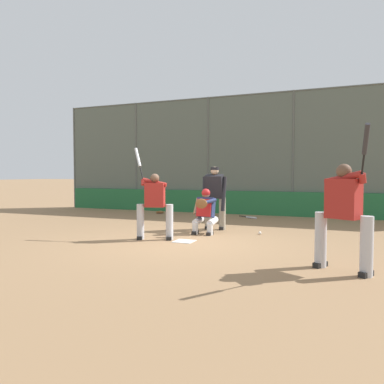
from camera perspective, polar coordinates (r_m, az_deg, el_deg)
ground_plane at (r=8.35m, az=-1.19°, el=-7.55°), size 160.00×160.00×0.00m
home_plate_marker at (r=8.35m, az=-1.19°, el=-7.51°), size 0.43×0.43×0.01m
backstop_fence at (r=14.03m, az=8.66°, el=6.06°), size 15.99×0.08×4.44m
padding_wall at (r=13.95m, az=8.51°, el=-1.64°), size 15.59×0.18×0.86m
bleachers_beyond at (r=16.17m, az=9.88°, el=-1.22°), size 11.13×1.95×1.16m
batter_at_plate at (r=8.56m, az=-5.75°, el=-1.78°), size 1.10×0.56×2.12m
catcher_behind_plate at (r=9.34m, az=1.96°, el=-2.83°), size 0.60×0.70×1.13m
umpire_home at (r=10.06m, az=3.49°, el=-0.60°), size 0.69×0.43×1.69m
batter_on_deck at (r=6.13m, az=22.08°, el=-3.01°), size 0.88×0.96×2.18m
spare_bat_near_backstop at (r=12.77m, az=8.83°, el=-3.84°), size 0.71×0.50×0.07m
fielding_glove_on_dirt at (r=14.23m, az=-4.93°, el=-3.07°), size 0.29×0.22×0.10m
baseball_loose at (r=9.45m, az=10.30°, el=-6.15°), size 0.07×0.07×0.07m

